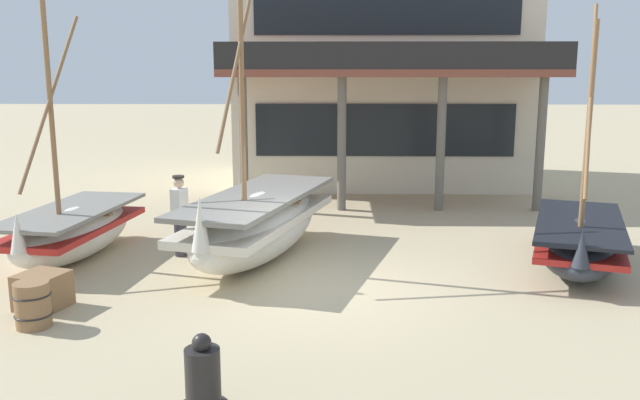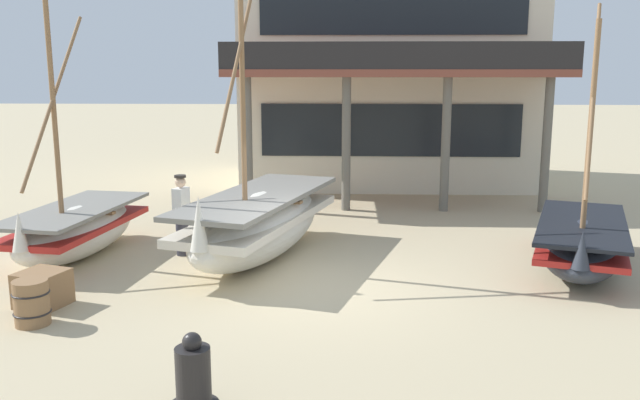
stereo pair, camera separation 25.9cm
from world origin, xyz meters
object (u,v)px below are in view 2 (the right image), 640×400
object	(u,v)px
wooden_barrel	(31,303)
capstan_winch	(193,381)
fishing_boat_near_left	(581,242)
fisherman_by_hull	(182,216)
fishing_boat_far_right	(76,229)
cargo_crate	(43,289)
fishing_boat_centre_large	(259,223)
harbor_building_main	(386,70)

from	to	relation	value
wooden_barrel	capstan_winch	bearing A→B (deg)	-39.38
fishing_boat_near_left	fisherman_by_hull	size ratio (longest dim) A/B	2.99
fishing_boat_far_right	fisherman_by_hull	xyz separation A→B (m)	(2.17, 0.17, 0.26)
capstan_winch	wooden_barrel	world-z (taller)	capstan_winch
fishing_boat_far_right	cargo_crate	xyz separation A→B (m)	(0.62, -2.91, -0.29)
fishing_boat_centre_large	fishing_boat_far_right	bearing A→B (deg)	179.87
fisherman_by_hull	harbor_building_main	world-z (taller)	harbor_building_main
fishing_boat_centre_large	fishing_boat_near_left	bearing A→B (deg)	-3.89
fisherman_by_hull	fishing_boat_near_left	bearing A→B (deg)	-4.39
capstan_winch	harbor_building_main	bearing A→B (deg)	79.44
fishing_boat_centre_large	fisherman_by_hull	world-z (taller)	fishing_boat_centre_large
fishing_boat_far_right	fisherman_by_hull	distance (m)	2.19
fishing_boat_near_left	fishing_boat_far_right	world-z (taller)	fishing_boat_far_right
wooden_barrel	cargo_crate	xyz separation A→B (m)	(-0.21, 0.81, -0.06)
fishing_boat_near_left	cargo_crate	distance (m)	9.81
fisherman_by_hull	capstan_winch	xyz separation A→B (m)	(1.70, -6.39, -0.45)
harbor_building_main	fishing_boat_centre_large	bearing A→B (deg)	-107.31
cargo_crate	capstan_winch	bearing A→B (deg)	-45.51
harbor_building_main	fisherman_by_hull	bearing A→B (deg)	-115.82
wooden_barrel	cargo_crate	world-z (taller)	wooden_barrel
fishing_boat_near_left	cargo_crate	bearing A→B (deg)	-165.42
wooden_barrel	fishing_boat_near_left	bearing A→B (deg)	19.45
cargo_crate	harbor_building_main	bearing A→B (deg)	63.95
capstan_winch	wooden_barrel	xyz separation A→B (m)	(-3.05, 2.50, -0.03)
fisherman_by_hull	capstan_winch	bearing A→B (deg)	-75.10
fishing_boat_far_right	wooden_barrel	xyz separation A→B (m)	(0.82, -3.72, -0.23)
fishing_boat_near_left	harbor_building_main	bearing A→B (deg)	107.39
fishing_boat_near_left	harbor_building_main	world-z (taller)	harbor_building_main
fishing_boat_far_right	cargo_crate	distance (m)	2.99
cargo_crate	fishing_boat_far_right	bearing A→B (deg)	101.97
harbor_building_main	fishing_boat_near_left	bearing A→B (deg)	-72.61
fishing_boat_near_left	fisherman_by_hull	bearing A→B (deg)	175.61
fisherman_by_hull	wooden_barrel	xyz separation A→B (m)	(-1.35, -3.89, -0.48)
fishing_boat_near_left	cargo_crate	xyz separation A→B (m)	(-9.49, -2.47, -0.23)
fishing_boat_centre_large	harbor_building_main	xyz separation A→B (m)	(3.09, 9.90, 3.00)
capstan_winch	cargo_crate	xyz separation A→B (m)	(-3.25, 3.31, -0.09)
capstan_winch	fishing_boat_near_left	bearing A→B (deg)	42.83
fisherman_by_hull	cargo_crate	xyz separation A→B (m)	(-1.55, -3.08, -0.54)
fishing_boat_centre_large	fisherman_by_hull	size ratio (longest dim) A/B	3.73
fisherman_by_hull	wooden_barrel	bearing A→B (deg)	-109.13
fishing_boat_centre_large	cargo_crate	world-z (taller)	fishing_boat_centre_large
fishing_boat_near_left	capstan_winch	world-z (taller)	fishing_boat_near_left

